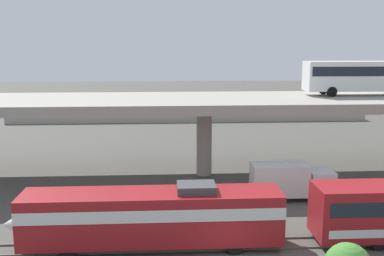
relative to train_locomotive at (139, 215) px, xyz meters
The scene contains 15 objects.
rail_strip_near 5.92m from the train_locomotive, ahead, with size 110.00×0.12×0.12m, color #59544C.
rail_strip_far 5.92m from the train_locomotive, ahead, with size 110.00×0.12×0.12m, color #59544C.
train_locomotive is the anchor object (origin of this frame).
highway_overpass 17.59m from the train_locomotive, 71.11° to the left, with size 96.00×11.04×7.66m.
transit_bus_on_overpass 28.66m from the train_locomotive, 38.42° to the left, with size 12.00×2.68×3.40m.
service_truck_west 14.65m from the train_locomotive, 35.13° to the left, with size 6.80×2.46×3.04m.
pier_parking_lot 51.32m from the train_locomotive, 83.87° to the left, with size 59.00×11.13×1.26m, color #9E998E.
parked_car_0 55.70m from the train_locomotive, 60.93° to the left, with size 4.08×1.96×1.50m.
parked_car_1 52.59m from the train_locomotive, 69.96° to the left, with size 4.69×1.84×1.50m.
parked_car_2 55.43m from the train_locomotive, 106.96° to the left, with size 4.56×1.82×1.50m.
parked_car_3 50.28m from the train_locomotive, 89.93° to the left, with size 4.12×1.91×1.50m.
parked_car_4 48.82m from the train_locomotive, 83.65° to the left, with size 4.41×1.90×1.50m.
parked_car_5 52.83m from the train_locomotive, 90.35° to the left, with size 4.63×1.85×1.50m.
parked_car_6 52.43m from the train_locomotive, 111.01° to the left, with size 4.67×2.00×1.50m.
harbor_water 74.23m from the train_locomotive, 85.77° to the left, with size 140.00×36.00×0.01m, color navy.
Camera 1 is at (-3.73, -23.14, 12.92)m, focal length 42.32 mm.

